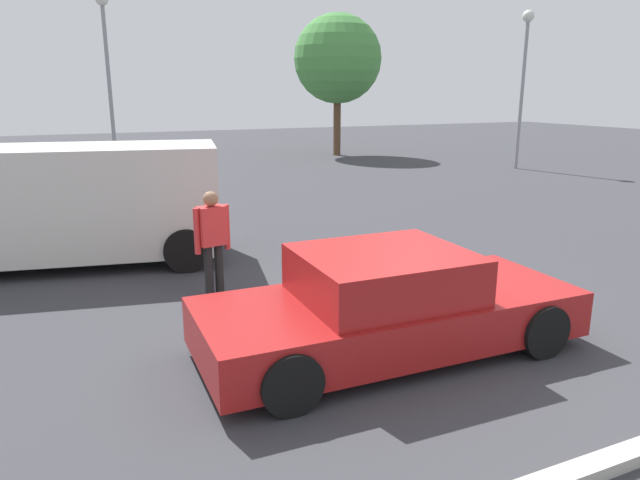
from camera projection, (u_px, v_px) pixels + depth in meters
name	position (u px, v px, depth m)	size (l,w,h in m)	color
ground_plane	(403.00, 337.00, 7.32)	(80.00, 80.00, 0.00)	#38383D
sedan_foreground	(388.00, 306.00, 6.79)	(4.57, 1.98, 1.24)	maroon
dog	(384.00, 250.00, 10.28)	(0.57, 0.40, 0.44)	white
van_white	(71.00, 202.00, 10.14)	(5.34, 2.96, 2.10)	silver
suv_dark	(17.00, 184.00, 12.88)	(5.32, 3.28, 1.82)	#4C3D2D
pedestrian	(212.00, 235.00, 8.50)	(0.56, 0.31, 1.62)	black
parking_curb	(598.00, 467.00, 4.69)	(8.31, 0.20, 0.12)	#B7B2A8
light_post_near	(524.00, 62.00, 22.18)	(0.44, 0.44, 6.00)	gray
light_post_far	(107.00, 54.00, 20.59)	(0.44, 0.44, 6.36)	gray
tree_back_center	(338.00, 59.00, 26.92)	(4.11, 4.11, 6.54)	brown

